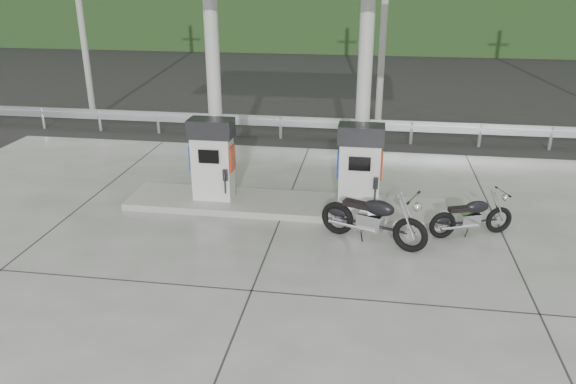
# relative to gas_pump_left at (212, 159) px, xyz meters

# --- Properties ---
(ground) EXTENTS (160.00, 160.00, 0.00)m
(ground) POSITION_rel_gas_pump_left_xyz_m (1.60, -2.50, -1.07)
(ground) COLOR black
(ground) RESTS_ON ground
(forecourt_apron) EXTENTS (18.00, 14.00, 0.02)m
(forecourt_apron) POSITION_rel_gas_pump_left_xyz_m (1.60, -2.50, -1.06)
(forecourt_apron) COLOR slate
(forecourt_apron) RESTS_ON ground
(pump_island) EXTENTS (7.00, 1.40, 0.15)m
(pump_island) POSITION_rel_gas_pump_left_xyz_m (1.60, 0.00, -0.98)
(pump_island) COLOR gray
(pump_island) RESTS_ON forecourt_apron
(gas_pump_left) EXTENTS (0.95, 0.55, 1.80)m
(gas_pump_left) POSITION_rel_gas_pump_left_xyz_m (0.00, 0.00, 0.00)
(gas_pump_left) COLOR silver
(gas_pump_left) RESTS_ON pump_island
(gas_pump_right) EXTENTS (0.95, 0.55, 1.80)m
(gas_pump_right) POSITION_rel_gas_pump_left_xyz_m (3.20, 0.00, 0.00)
(gas_pump_right) COLOR silver
(gas_pump_right) RESTS_ON pump_island
(canopy_column_left) EXTENTS (0.30, 0.30, 5.00)m
(canopy_column_left) POSITION_rel_gas_pump_left_xyz_m (0.00, 0.40, 1.60)
(canopy_column_left) COLOR silver
(canopy_column_left) RESTS_ON pump_island
(canopy_column_right) EXTENTS (0.30, 0.30, 5.00)m
(canopy_column_right) POSITION_rel_gas_pump_left_xyz_m (3.20, 0.40, 1.60)
(canopy_column_right) COLOR silver
(canopy_column_right) RESTS_ON pump_island
(guardrail) EXTENTS (26.00, 0.16, 1.42)m
(guardrail) POSITION_rel_gas_pump_left_xyz_m (1.60, 5.50, -0.36)
(guardrail) COLOR #ADAFB6
(guardrail) RESTS_ON ground
(road) EXTENTS (60.00, 7.00, 0.01)m
(road) POSITION_rel_gas_pump_left_xyz_m (1.60, 9.00, -1.07)
(road) COLOR black
(road) RESTS_ON ground
(utility_pole_a) EXTENTS (0.22, 0.22, 8.00)m
(utility_pole_a) POSITION_rel_gas_pump_left_xyz_m (-6.40, 7.00, 2.93)
(utility_pole_a) COLOR gray
(utility_pole_a) RESTS_ON ground
(utility_pole_b) EXTENTS (0.22, 0.22, 8.00)m
(utility_pole_b) POSITION_rel_gas_pump_left_xyz_m (3.60, 7.00, 2.93)
(utility_pole_b) COLOR gray
(utility_pole_b) RESTS_ON ground
(tree_band) EXTENTS (80.00, 6.00, 6.00)m
(tree_band) POSITION_rel_gas_pump_left_xyz_m (1.60, 27.50, 1.93)
(tree_band) COLOR black
(tree_band) RESTS_ON ground
(forested_hills) EXTENTS (100.00, 40.00, 140.00)m
(forested_hills) POSITION_rel_gas_pump_left_xyz_m (1.60, 57.50, -1.07)
(forested_hills) COLOR black
(forested_hills) RESTS_ON ground
(motorcycle_left) EXTENTS (2.12, 1.36, 0.96)m
(motorcycle_left) POSITION_rel_gas_pump_left_xyz_m (3.52, -1.40, -0.57)
(motorcycle_left) COLOR black
(motorcycle_left) RESTS_ON forecourt_apron
(motorcycle_right) EXTENTS (1.72, 1.06, 0.78)m
(motorcycle_right) POSITION_rel_gas_pump_left_xyz_m (5.44, -0.79, -0.66)
(motorcycle_right) COLOR black
(motorcycle_right) RESTS_ON forecourt_apron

